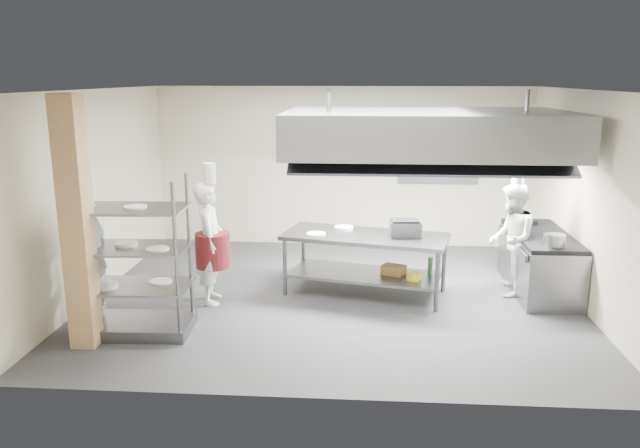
# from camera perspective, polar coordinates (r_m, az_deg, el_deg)

# --- Properties ---
(floor) EXTENTS (7.00, 7.00, 0.00)m
(floor) POSITION_cam_1_polar(r_m,az_deg,el_deg) (9.29, 1.24, -6.65)
(floor) COLOR #2F2F31
(floor) RESTS_ON ground
(ceiling) EXTENTS (7.00, 7.00, 0.00)m
(ceiling) POSITION_cam_1_polar(r_m,az_deg,el_deg) (8.73, 1.34, 12.18)
(ceiling) COLOR silver
(ceiling) RESTS_ON wall_back
(wall_back) EXTENTS (7.00, 0.00, 7.00)m
(wall_back) POSITION_cam_1_polar(r_m,az_deg,el_deg) (11.85, 2.03, 5.22)
(wall_back) COLOR #C1B699
(wall_back) RESTS_ON ground
(wall_left) EXTENTS (0.00, 6.00, 6.00)m
(wall_left) POSITION_cam_1_polar(r_m,az_deg,el_deg) (9.71, -19.83, 2.61)
(wall_left) COLOR #C1B699
(wall_left) RESTS_ON ground
(wall_right) EXTENTS (0.00, 6.00, 6.00)m
(wall_right) POSITION_cam_1_polar(r_m,az_deg,el_deg) (9.39, 23.15, 1.98)
(wall_right) COLOR #C1B699
(wall_right) RESTS_ON ground
(column) EXTENTS (0.30, 0.30, 3.00)m
(column) POSITION_cam_1_polar(r_m,az_deg,el_deg) (7.77, -21.36, -0.06)
(column) COLOR tan
(column) RESTS_ON floor
(exhaust_hood) EXTENTS (4.00, 2.50, 0.60)m
(exhaust_hood) POSITION_cam_1_polar(r_m,az_deg,el_deg) (9.19, 9.65, 8.31)
(exhaust_hood) COLOR gray
(exhaust_hood) RESTS_ON ceiling
(hood_strip_a) EXTENTS (1.60, 0.12, 0.04)m
(hood_strip_a) POSITION_cam_1_polar(r_m,az_deg,el_deg) (9.18, 3.94, 6.46)
(hood_strip_a) COLOR white
(hood_strip_a) RESTS_ON exhaust_hood
(hood_strip_b) EXTENTS (1.60, 0.12, 0.04)m
(hood_strip_b) POSITION_cam_1_polar(r_m,az_deg,el_deg) (9.35, 15.10, 6.15)
(hood_strip_b) COLOR white
(hood_strip_b) RESTS_ON exhaust_hood
(wall_shelf) EXTENTS (1.50, 0.28, 0.04)m
(wall_shelf) POSITION_cam_1_polar(r_m,az_deg,el_deg) (11.76, 10.83, 4.92)
(wall_shelf) COLOR gray
(wall_shelf) RESTS_ON wall_back
(island) EXTENTS (2.56, 1.52, 0.91)m
(island) POSITION_cam_1_polar(r_m,az_deg,el_deg) (9.31, 4.13, -3.68)
(island) COLOR slate
(island) RESTS_ON floor
(island_worktop) EXTENTS (2.56, 1.52, 0.06)m
(island_worktop) POSITION_cam_1_polar(r_m,az_deg,el_deg) (9.20, 4.18, -1.15)
(island_worktop) COLOR gray
(island_worktop) RESTS_ON island
(island_undershelf) EXTENTS (2.35, 1.38, 0.04)m
(island_undershelf) POSITION_cam_1_polar(r_m,az_deg,el_deg) (9.36, 4.12, -4.59)
(island_undershelf) COLOR slate
(island_undershelf) RESTS_ON island
(pass_rack) EXTENTS (1.36, 0.83, 1.99)m
(pass_rack) POSITION_cam_1_polar(r_m,az_deg,el_deg) (8.09, -16.63, -2.87)
(pass_rack) COLOR slate
(pass_rack) RESTS_ON floor
(cooking_range) EXTENTS (0.80, 2.00, 0.84)m
(cooking_range) POSITION_cam_1_polar(r_m,az_deg,el_deg) (9.98, 19.39, -3.47)
(cooking_range) COLOR slate
(cooking_range) RESTS_ON floor
(range_top) EXTENTS (0.78, 1.96, 0.06)m
(range_top) POSITION_cam_1_polar(r_m,az_deg,el_deg) (9.86, 19.59, -0.97)
(range_top) COLOR black
(range_top) RESTS_ON cooking_range
(chef_head) EXTENTS (0.53, 0.70, 1.75)m
(chef_head) POSITION_cam_1_polar(r_m,az_deg,el_deg) (8.97, -10.00, -1.74)
(chef_head) COLOR silver
(chef_head) RESTS_ON floor
(chef_line) EXTENTS (0.80, 0.93, 1.68)m
(chef_line) POSITION_cam_1_polar(r_m,az_deg,el_deg) (9.59, 17.08, -1.37)
(chef_line) COLOR silver
(chef_line) RESTS_ON floor
(chef_plating) EXTENTS (0.51, 1.10, 1.84)m
(chef_plating) POSITION_cam_1_polar(r_m,az_deg,el_deg) (8.34, -20.39, -3.23)
(chef_plating) COLOR silver
(chef_plating) RESTS_ON floor
(griddle) EXTENTS (0.46, 0.37, 0.21)m
(griddle) POSITION_cam_1_polar(r_m,az_deg,el_deg) (9.16, 7.78, -0.41)
(griddle) COLOR slate
(griddle) RESTS_ON island_worktop
(wicker_basket) EXTENTS (0.39, 0.35, 0.14)m
(wicker_basket) POSITION_cam_1_polar(r_m,az_deg,el_deg) (9.30, 6.75, -4.19)
(wicker_basket) COLOR brown
(wicker_basket) RESTS_ON island_undershelf
(stockpot) EXTENTS (0.26, 0.26, 0.18)m
(stockpot) POSITION_cam_1_polar(r_m,az_deg,el_deg) (9.12, 20.72, -1.42)
(stockpot) COLOR gray
(stockpot) RESTS_ON range_top
(plate_stack) EXTENTS (0.28, 0.28, 0.05)m
(plate_stack) POSITION_cam_1_polar(r_m,az_deg,el_deg) (8.19, -16.46, -5.30)
(plate_stack) COLOR white
(plate_stack) RESTS_ON pass_rack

